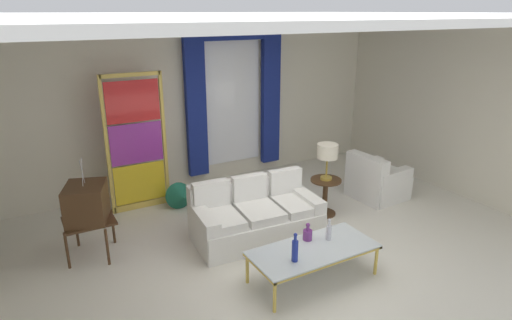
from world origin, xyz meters
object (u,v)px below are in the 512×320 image
coffee_table (313,251)px  bottle_crystal_tall (329,231)px  bottle_amber_squat (295,250)px  bottle_blue_decanter (308,234)px  peacock_figurine (181,197)px  couch_white_long (254,216)px  armchair_white (376,182)px  table_lamp_brass (327,153)px  stained_glass_divider (137,146)px  vintage_tv (86,205)px  round_side_table (325,193)px

coffee_table → bottle_crystal_tall: bottle_crystal_tall is taller
coffee_table → bottle_amber_squat: size_ratio=4.38×
bottle_blue_decanter → peacock_figurine: 2.54m
couch_white_long → armchair_white: bearing=3.3°
coffee_table → table_lamp_brass: bearing=47.6°
bottle_crystal_tall → stained_glass_divider: size_ratio=0.13×
bottle_crystal_tall → vintage_tv: (-2.50, 1.78, 0.21)m
peacock_figurine → coffee_table: bearing=-74.9°
bottle_crystal_tall → round_side_table: bearing=53.3°
bottle_crystal_tall → couch_white_long: bearing=107.3°
round_side_table → coffee_table: bearing=-132.4°
coffee_table → table_lamp_brass: (1.22, 1.33, 0.65)m
bottle_crystal_tall → bottle_blue_decanter: bearing=151.6°
armchair_white → peacock_figurine: armchair_white is taller
coffee_table → stained_glass_divider: (-1.24, 3.01, 0.68)m
bottle_crystal_tall → round_side_table: (0.93, 1.25, -0.17)m
stained_glass_divider → round_side_table: (2.46, -1.67, -0.70)m
round_side_table → table_lamp_brass: table_lamp_brass is taller
coffee_table → bottle_amber_squat: bottle_amber_squat is taller
coffee_table → peacock_figurine: bearing=105.1°
coffee_table → vintage_tv: 2.92m
couch_white_long → stained_glass_divider: stained_glass_divider is taller
bottle_blue_decanter → round_side_table: size_ratio=0.38×
peacock_figurine → couch_white_long: bearing=-64.9°
table_lamp_brass → armchair_white: bearing=4.6°
bottle_blue_decanter → table_lamp_brass: size_ratio=0.40×
couch_white_long → round_side_table: (1.30, 0.05, 0.05)m
coffee_table → bottle_blue_decanter: 0.24m
bottle_crystal_tall → armchair_white: size_ratio=0.33×
armchair_white → stained_glass_divider: stained_glass_divider is taller
bottle_amber_squat → vintage_tv: vintage_tv is taller
stained_glass_divider → coffee_table: bearing=-67.6°
vintage_tv → armchair_white: bearing=-5.4°
couch_white_long → round_side_table: bearing=2.2°
round_side_table → armchair_white: bearing=4.6°
armchair_white → coffee_table: bearing=-149.1°
couch_white_long → bottle_blue_decanter: bearing=-82.3°
couch_white_long → stained_glass_divider: (-1.15, 1.72, 0.75)m
couch_white_long → armchair_white: (2.47, 0.14, -0.02)m
coffee_table → bottle_blue_decanter: size_ratio=6.78×
couch_white_long → bottle_crystal_tall: (0.37, -1.20, 0.22)m
bottle_blue_decanter → table_lamp_brass: (1.16, 1.13, 0.54)m
bottle_crystal_tall → vintage_tv: size_ratio=0.21×
vintage_tv → stained_glass_divider: bearing=49.5°
bottle_crystal_tall → peacock_figurine: bearing=111.5°
bottle_amber_squat → vintage_tv: bearing=133.3°
coffee_table → vintage_tv: size_ratio=1.14×
peacock_figurine → vintage_tv: bearing=-153.7°
vintage_tv → armchair_white: size_ratio=1.56×
coffee_table → bottle_blue_decanter: bearing=73.8°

